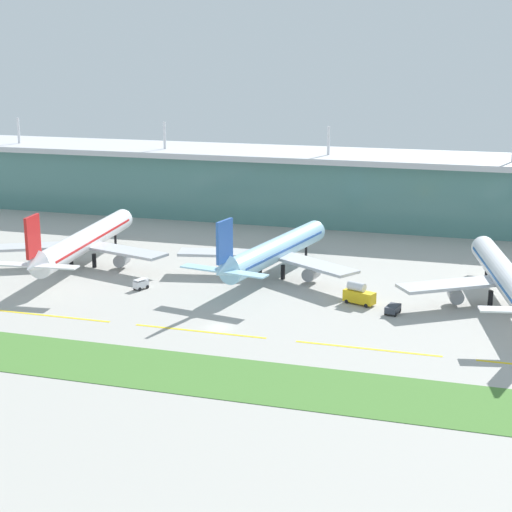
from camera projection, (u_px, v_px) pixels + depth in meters
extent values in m
plane|color=#A8A59E|center=(219.00, 327.00, 166.75)|extent=(600.00, 600.00, 0.00)
cube|color=slate|center=(331.00, 190.00, 267.02)|extent=(280.00, 28.00, 20.68)
cube|color=silver|center=(332.00, 156.00, 264.24)|extent=(288.00, 34.00, 1.80)
cylinder|color=silver|center=(18.00, 131.00, 289.07)|extent=(0.90, 0.90, 9.00)
cylinder|color=silver|center=(165.00, 135.00, 273.39)|extent=(0.90, 0.90, 9.00)
cylinder|color=silver|center=(329.00, 141.00, 257.70)|extent=(0.90, 0.90, 9.00)
cylinder|color=white|center=(86.00, 240.00, 214.21)|extent=(11.15, 55.79, 5.80)
cone|color=white|center=(126.00, 217.00, 242.48)|extent=(5.87, 4.52, 5.51)
cone|color=white|center=(33.00, 265.00, 184.70)|extent=(5.55, 7.07, 5.72)
cube|color=red|center=(33.00, 236.00, 184.05)|extent=(1.32, 6.44, 9.50)
cube|color=white|center=(11.00, 264.00, 186.26)|extent=(10.26, 4.15, 0.36)
cube|color=white|center=(56.00, 267.00, 184.19)|extent=(10.26, 4.15, 0.36)
cube|color=#B7BABF|center=(37.00, 246.00, 212.60)|extent=(24.42, 17.13, 0.70)
cylinder|color=gray|center=(44.00, 256.00, 214.43)|extent=(3.62, 4.79, 3.20)
cube|color=#B7BABF|center=(124.00, 251.00, 208.07)|extent=(24.94, 13.31, 0.70)
cylinder|color=gray|center=(122.00, 260.00, 210.36)|extent=(3.62, 4.79, 3.20)
cylinder|color=black|center=(115.00, 240.00, 235.15)|extent=(0.70, 0.70, 3.60)
cylinder|color=black|center=(71.00, 259.00, 213.13)|extent=(1.10, 1.10, 3.60)
cylinder|color=black|center=(94.00, 261.00, 211.92)|extent=(1.10, 1.10, 3.60)
cube|color=red|center=(86.00, 238.00, 214.11)|extent=(10.65, 50.27, 0.60)
cylinder|color=#9ED1EA|center=(277.00, 250.00, 203.99)|extent=(14.62, 48.85, 5.80)
cone|color=#9ED1EA|center=(318.00, 229.00, 226.63)|extent=(6.15, 4.94, 5.51)
cone|color=#9ED1EA|center=(223.00, 271.00, 180.20)|extent=(6.06, 7.42, 5.72)
cube|color=#2D5BB7|center=(225.00, 241.00, 179.47)|extent=(1.86, 6.42, 9.50)
cube|color=#9ED1EA|center=(202.00, 268.00, 183.13)|extent=(10.42, 4.98, 0.36)
cube|color=#9ED1EA|center=(246.00, 274.00, 178.23)|extent=(10.42, 4.98, 0.36)
cube|color=#B7BABF|center=(226.00, 253.00, 205.86)|extent=(24.87, 11.42, 0.70)
cylinder|color=gray|center=(233.00, 263.00, 207.25)|extent=(3.97, 5.01, 3.20)
cube|color=#B7BABF|center=(314.00, 264.00, 195.17)|extent=(23.89, 18.65, 0.70)
cylinder|color=gray|center=(311.00, 273.00, 197.63)|extent=(3.97, 5.01, 3.20)
cylinder|color=black|center=(306.00, 252.00, 220.84)|extent=(0.70, 0.70, 3.60)
cylinder|color=black|center=(260.00, 269.00, 204.00)|extent=(1.10, 1.10, 3.60)
cylinder|color=black|center=(283.00, 272.00, 201.15)|extent=(1.10, 1.10, 3.60)
cube|color=#2D5BB7|center=(277.00, 248.00, 203.90)|extent=(13.76, 44.08, 0.60)
cylinder|color=white|center=(504.00, 275.00, 181.27)|extent=(16.33, 52.24, 5.80)
cone|color=white|center=(481.00, 245.00, 208.37)|extent=(6.21, 5.04, 5.51)
cube|color=white|center=(506.00, 310.00, 153.91)|extent=(10.44, 5.17, 0.36)
cube|color=#B7BABF|center=(452.00, 285.00, 178.34)|extent=(23.73, 19.00, 0.70)
cylinder|color=gray|center=(456.00, 295.00, 180.33)|extent=(4.05, 5.06, 3.20)
cylinder|color=black|center=(486.00, 272.00, 201.31)|extent=(0.70, 0.70, 3.60)
cylinder|color=black|center=(490.00, 299.00, 179.81)|extent=(1.10, 1.10, 3.60)
cube|color=#19519E|center=(504.00, 273.00, 181.17)|extent=(15.30, 47.14, 0.60)
cube|color=yellow|center=(50.00, 316.00, 173.89)|extent=(28.00, 0.70, 0.04)
cube|color=yellow|center=(200.00, 331.00, 164.37)|extent=(28.00, 0.70, 0.04)
cube|color=yellow|center=(367.00, 349.00, 154.85)|extent=(28.00, 0.70, 0.04)
cube|color=#477A33|center=(174.00, 371.00, 144.04)|extent=(300.00, 18.00, 0.10)
cube|color=silver|center=(141.00, 284.00, 192.79)|extent=(3.01, 4.01, 1.60)
cube|color=silver|center=(141.00, 279.00, 192.50)|extent=(2.87, 3.68, 0.16)
cylinder|color=black|center=(139.00, 289.00, 191.54)|extent=(0.66, 0.97, 0.90)
cylinder|color=black|center=(135.00, 288.00, 192.52)|extent=(0.66, 0.97, 0.90)
cylinder|color=black|center=(147.00, 287.00, 193.45)|extent=(0.66, 0.97, 0.90)
cylinder|color=black|center=(142.00, 286.00, 194.43)|extent=(0.66, 0.97, 0.90)
cube|color=gold|center=(359.00, 297.00, 181.40)|extent=(7.65, 5.06, 2.60)
cylinder|color=silver|center=(357.00, 287.00, 181.33)|extent=(4.45, 3.33, 2.00)
cylinder|color=black|center=(372.00, 303.00, 181.10)|extent=(0.97, 0.66, 0.90)
cylinder|color=black|center=(366.00, 306.00, 179.32)|extent=(0.97, 0.66, 0.90)
cylinder|color=black|center=(352.00, 299.00, 184.12)|extent=(0.97, 0.66, 0.90)
cylinder|color=black|center=(347.00, 301.00, 182.35)|extent=(0.97, 0.66, 0.90)
cube|color=#333842|center=(393.00, 309.00, 175.03)|extent=(3.18, 4.77, 1.40)
cylinder|color=black|center=(390.00, 309.00, 177.01)|extent=(0.51, 0.95, 0.90)
cylinder|color=black|center=(400.00, 310.00, 176.04)|extent=(0.51, 0.95, 0.90)
cylinder|color=black|center=(386.00, 313.00, 174.36)|extent=(0.51, 0.95, 0.90)
cylinder|color=black|center=(395.00, 314.00, 173.39)|extent=(0.51, 0.95, 0.90)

